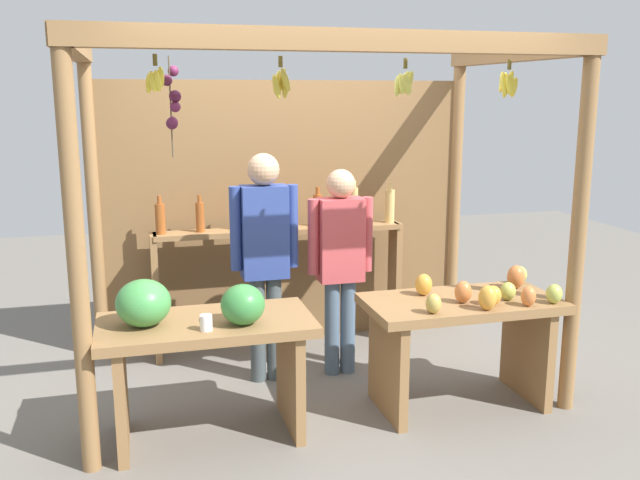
{
  "coord_description": "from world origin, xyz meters",
  "views": [
    {
      "loc": [
        -1.18,
        -4.56,
        2.03
      ],
      "look_at": [
        0.0,
        -0.17,
        1.07
      ],
      "focal_mm": 38.83,
      "sensor_mm": 36.0,
      "label": 1
    }
  ],
  "objects": [
    {
      "name": "ground_plane",
      "position": [
        0.0,
        0.0,
        0.0
      ],
      "size": [
        12.0,
        12.0,
        0.0
      ],
      "primitive_type": "plane",
      "color": "slate",
      "rests_on": "ground"
    },
    {
      "name": "vendor_man",
      "position": [
        -0.33,
        0.08,
        0.98
      ],
      "size": [
        0.48,
        0.22,
        1.64
      ],
      "rotation": [
        0.0,
        0.0,
        -0.12
      ],
      "color": "#434E50",
      "rests_on": "ground"
    },
    {
      "name": "vendor_woman",
      "position": [
        0.22,
        0.06,
        0.9
      ],
      "size": [
        0.48,
        0.2,
        1.51
      ],
      "rotation": [
        0.0,
        0.0,
        0.04
      ],
      "color": "#4B6076",
      "rests_on": "ground"
    },
    {
      "name": "bottle_shelf_unit",
      "position": [
        -0.09,
        0.66,
        0.8
      ],
      "size": [
        1.99,
        0.22,
        1.36
      ],
      "color": "olive",
      "rests_on": "ground"
    },
    {
      "name": "fruit_counter_right",
      "position": [
        0.85,
        -0.66,
        0.56
      ],
      "size": [
        1.26,
        0.65,
        0.89
      ],
      "color": "olive",
      "rests_on": "ground"
    },
    {
      "name": "fruit_counter_left",
      "position": [
        -0.87,
        -0.67,
        0.63
      ],
      "size": [
        1.25,
        0.64,
        1.0
      ],
      "color": "olive",
      "rests_on": "ground"
    },
    {
      "name": "market_stall",
      "position": [
        -0.0,
        0.41,
        1.37
      ],
      "size": [
        3.11,
        1.86,
        2.37
      ],
      "color": "olive",
      "rests_on": "ground"
    }
  ]
}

